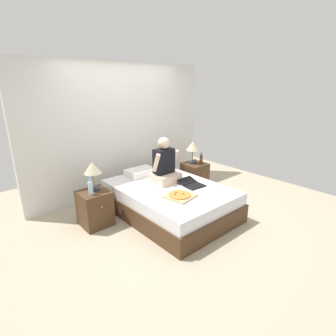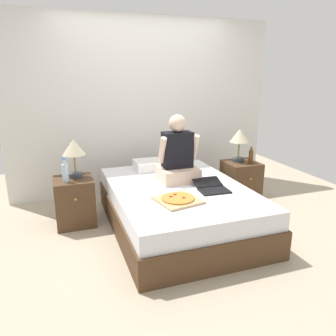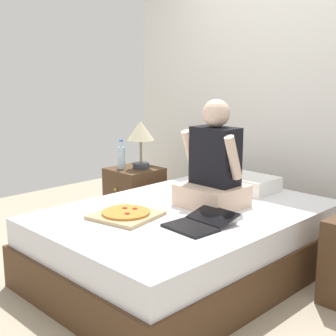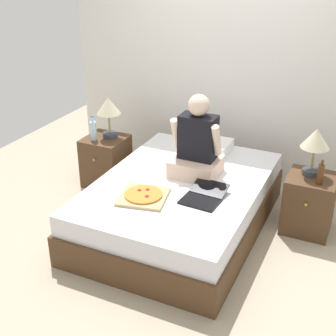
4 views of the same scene
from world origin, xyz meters
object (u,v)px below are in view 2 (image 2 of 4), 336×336
object	(u,v)px
water_bottle	(65,172)
beer_bottle	(251,157)
nightstand_left	(75,201)
lamp_on_left_nightstand	(74,150)
nightstand_right	(241,181)
lamp_on_right_nightstand	(239,138)
laptop	(212,188)
bed	(178,207)
pizza_box	(178,200)
person_seated	(178,157)

from	to	relation	value
water_bottle	beer_bottle	world-z (taller)	water_bottle
nightstand_left	lamp_on_left_nightstand	bearing A→B (deg)	51.37
lamp_on_left_nightstand	nightstand_right	size ratio (longest dim) A/B	0.81
lamp_on_right_nightstand	laptop	distance (m)	1.14
lamp_on_left_nightstand	lamp_on_right_nightstand	world-z (taller)	same
bed	water_bottle	xyz separation A→B (m)	(-1.20, 0.39, 0.42)
bed	pizza_box	size ratio (longest dim) A/B	4.43
nightstand_left	person_seated	world-z (taller)	person_seated
lamp_on_left_nightstand	laptop	bearing A→B (deg)	-28.38
bed	water_bottle	world-z (taller)	water_bottle
nightstand_right	bed	bearing A→B (deg)	-156.93
nightstand_left	lamp_on_left_nightstand	world-z (taller)	lamp_on_left_nightstand
bed	nightstand_right	size ratio (longest dim) A/B	3.75
nightstand_left	lamp_on_left_nightstand	distance (m)	0.61
bed	person_seated	distance (m)	0.58
nightstand_left	person_seated	xyz separation A→B (m)	(1.19, -0.26, 0.50)
lamp_on_left_nightstand	pizza_box	world-z (taller)	lamp_on_left_nightstand
water_bottle	nightstand_right	bearing A→B (deg)	2.23
water_bottle	laptop	world-z (taller)	water_bottle
water_bottle	pizza_box	xyz separation A→B (m)	(1.03, -0.81, -0.16)
person_seated	laptop	size ratio (longest dim) A/B	1.80
lamp_on_right_nightstand	person_seated	xyz separation A→B (m)	(-1.01, -0.31, -0.10)
bed	nightstand_right	bearing A→B (deg)	23.07
water_bottle	beer_bottle	size ratio (longest dim) A/B	1.20
lamp_on_left_nightstand	nightstand_right	bearing A→B (deg)	-1.31
nightstand_left	laptop	world-z (taller)	laptop
laptop	lamp_on_right_nightstand	bearing A→B (deg)	44.02
water_bottle	person_seated	size ratio (longest dim) A/B	0.35
nightstand_left	lamp_on_right_nightstand	size ratio (longest dim) A/B	1.24
bed	lamp_on_right_nightstand	xyz separation A→B (m)	(1.09, 0.53, 0.64)
pizza_box	water_bottle	bearing A→B (deg)	141.92
nightstand_left	laptop	distance (m)	1.61
nightstand_right	lamp_on_right_nightstand	distance (m)	0.61
lamp_on_left_nightstand	water_bottle	world-z (taller)	lamp_on_left_nightstand
lamp_on_right_nightstand	water_bottle	bearing A→B (deg)	-176.49
pizza_box	lamp_on_right_nightstand	bearing A→B (deg)	37.12
water_bottle	lamp_on_left_nightstand	bearing A→B (deg)	49.40
nightstand_left	water_bottle	bearing A→B (deg)	-131.65
beer_bottle	lamp_on_right_nightstand	bearing A→B (deg)	123.69
person_seated	beer_bottle	bearing A→B (deg)	8.26
water_bottle	lamp_on_right_nightstand	world-z (taller)	lamp_on_right_nightstand
lamp_on_right_nightstand	pizza_box	world-z (taller)	lamp_on_right_nightstand
nightstand_right	beer_bottle	bearing A→B (deg)	-54.99
water_bottle	beer_bottle	bearing A→B (deg)	-0.24
pizza_box	bed	bearing A→B (deg)	68.55
lamp_on_left_nightstand	laptop	size ratio (longest dim) A/B	1.04
lamp_on_right_nightstand	laptop	xyz separation A→B (m)	(-0.78, -0.75, -0.37)
lamp_on_left_nightstand	beer_bottle	distance (m)	2.28
bed	lamp_on_right_nightstand	distance (m)	1.37
lamp_on_right_nightstand	pizza_box	bearing A→B (deg)	-142.88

